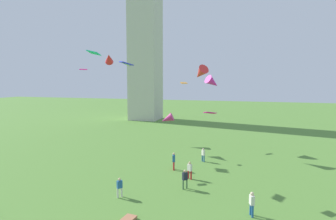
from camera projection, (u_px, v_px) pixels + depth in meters
The scene contains 17 objects.
monument_obelisk at pixel (145, 20), 65.70m from camera, with size 6.65×6.65×47.17m.
person_0 at pixel (120, 186), 22.57m from camera, with size 0.45×0.48×1.62m.
person_1 at pixel (190, 169), 26.77m from camera, with size 0.51×0.45×1.69m.
person_2 at pixel (174, 160), 29.54m from camera, with size 0.40×0.56×1.85m.
person_3 at pixel (252, 202), 19.42m from camera, with size 0.40×0.52×1.75m.
person_4 at pixel (185, 178), 24.30m from camera, with size 0.49×0.50×1.72m.
person_5 at pixel (203, 154), 32.50m from camera, with size 0.46×0.46×1.58m.
kite_flying_0 at pixel (184, 83), 40.94m from camera, with size 1.19×1.14×0.25m.
kite_flying_1 at pixel (83, 69), 31.30m from camera, with size 1.01×0.90×0.16m.
kite_flying_2 at pixel (213, 82), 39.76m from camera, with size 2.66×2.59×2.17m.
kite_flying_3 at pixel (94, 53), 36.57m from camera, with size 1.73×1.34×0.76m.
kite_flying_4 at pixel (109, 58), 40.73m from camera, with size 1.95×2.36×1.92m.
kite_flying_5 at pixel (167, 119), 41.22m from camera, with size 2.31×1.58×1.89m.
kite_flying_6 at pixel (126, 64), 37.62m from camera, with size 0.86×0.72×0.37m.
kite_flying_7 at pixel (126, 63), 28.70m from camera, with size 1.55×1.60×0.43m.
kite_flying_8 at pixel (210, 113), 23.56m from camera, with size 1.16×1.07×0.30m.
kite_flying_9 at pixel (200, 73), 36.66m from camera, with size 2.67×2.71×2.25m.
Camera 1 is at (10.40, -9.90, 9.46)m, focal length 29.86 mm.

